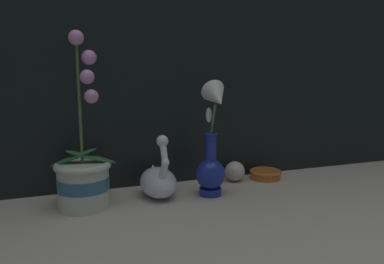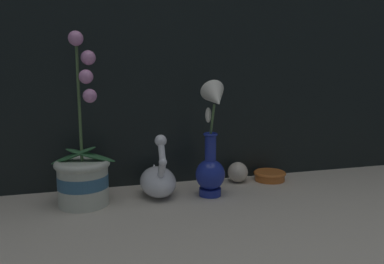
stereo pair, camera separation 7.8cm
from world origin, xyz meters
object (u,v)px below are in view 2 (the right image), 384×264
at_px(swan_figurine, 158,179).
at_px(blue_vase, 212,153).
at_px(amber_dish, 270,175).
at_px(orchid_potted_plant, 83,173).
at_px(glass_sphere, 238,172).

height_order(swan_figurine, blue_vase, blue_vase).
bearing_deg(blue_vase, amber_dish, 23.28).
height_order(orchid_potted_plant, blue_vase, orchid_potted_plant).
bearing_deg(swan_figurine, orchid_potted_plant, -174.75).
height_order(glass_sphere, amber_dish, glass_sphere).
distance_m(orchid_potted_plant, glass_sphere, 0.51).
bearing_deg(glass_sphere, swan_figurine, -167.07).
distance_m(blue_vase, amber_dish, 0.29).
bearing_deg(orchid_potted_plant, amber_dish, 7.03).
xyz_separation_m(orchid_potted_plant, swan_figurine, (0.21, 0.02, -0.04)).
bearing_deg(amber_dish, orchid_potted_plant, -172.97).
distance_m(swan_figurine, glass_sphere, 0.29).
height_order(swan_figurine, amber_dish, swan_figurine).
bearing_deg(glass_sphere, orchid_potted_plant, -170.32).
bearing_deg(amber_dish, swan_figurine, -172.02).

